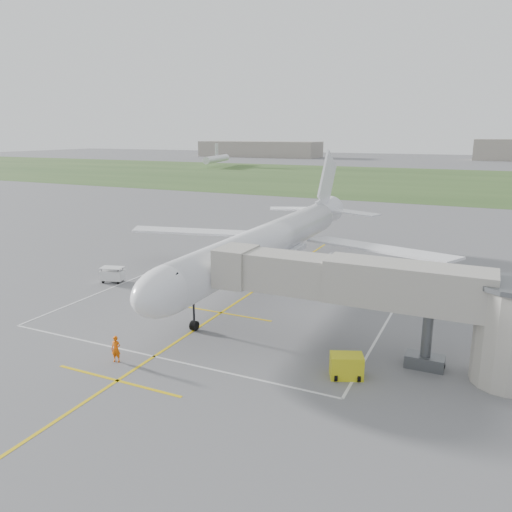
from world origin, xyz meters
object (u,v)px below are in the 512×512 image
at_px(jet_bridge, 395,298).
at_px(ramp_worker_wing, 204,261).
at_px(gpu_unit, 346,366).
at_px(baggage_cart, 112,275).
at_px(airliner, 269,242).
at_px(ramp_worker_nose, 116,349).

distance_m(jet_bridge, ramp_worker_wing, 30.27).
distance_m(gpu_unit, baggage_cart, 30.57).
bearing_deg(baggage_cart, gpu_unit, -35.48).
relative_size(jet_bridge, gpu_unit, 9.38).
bearing_deg(gpu_unit, ramp_worker_wing, 116.45).
relative_size(airliner, ramp_worker_nose, 24.31).
height_order(baggage_cart, ramp_worker_wing, baggage_cart).
distance_m(airliner, jet_bridge, 21.22).
height_order(gpu_unit, ramp_worker_nose, ramp_worker_nose).
xyz_separation_m(jet_bridge, ramp_worker_wing, (-25.13, 16.40, -3.92)).
bearing_deg(airliner, ramp_worker_wing, 167.11).
xyz_separation_m(gpu_unit, ramp_worker_wing, (-22.87, 20.08, 0.03)).
xyz_separation_m(gpu_unit, ramp_worker_nose, (-15.36, -4.63, 0.17)).
height_order(gpu_unit, ramp_worker_wing, ramp_worker_wing).
bearing_deg(ramp_worker_wing, ramp_worker_nose, 128.33).
distance_m(jet_bridge, baggage_cart, 31.95).
bearing_deg(airliner, gpu_unit, -53.09).
bearing_deg(ramp_worker_nose, jet_bridge, 12.97).
bearing_deg(baggage_cart, jet_bridge, -27.82).
xyz_separation_m(baggage_cart, ramp_worker_wing, (5.84, 9.57, -0.03)).
relative_size(baggage_cart, ramp_worker_nose, 1.40).
bearing_deg(gpu_unit, airliner, 104.63).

